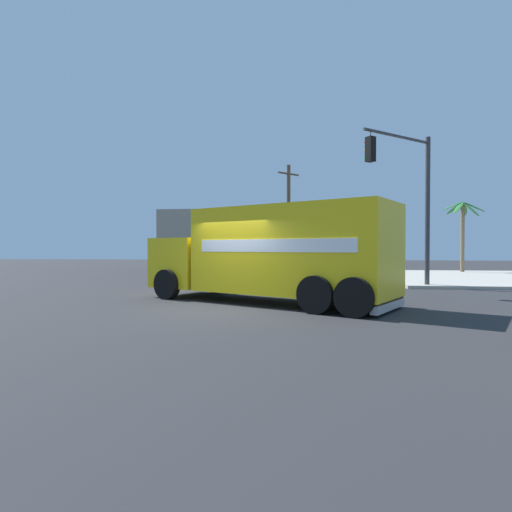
{
  "coord_description": "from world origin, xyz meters",
  "views": [
    {
      "loc": [
        2.33,
        -11.51,
        1.7
      ],
      "look_at": [
        0.8,
        1.4,
        1.46
      ],
      "focal_mm": 29.44,
      "sensor_mm": 36.0,
      "label": 1
    }
  ],
  "objects_px": {
    "utility_pole": "(289,216)",
    "palm_tree_far": "(462,224)",
    "traffic_light_primary": "(410,186)",
    "delivery_truck": "(273,254)"
  },
  "relations": [
    {
      "from": "delivery_truck",
      "to": "palm_tree_far",
      "type": "xyz_separation_m",
      "value": [
        11.4,
        16.42,
        1.81
      ]
    },
    {
      "from": "delivery_truck",
      "to": "traffic_light_primary",
      "type": "bearing_deg",
      "value": 43.71
    },
    {
      "from": "delivery_truck",
      "to": "traffic_light_primary",
      "type": "distance_m",
      "value": 7.82
    },
    {
      "from": "delivery_truck",
      "to": "palm_tree_far",
      "type": "distance_m",
      "value": 20.07
    },
    {
      "from": "delivery_truck",
      "to": "utility_pole",
      "type": "distance_m",
      "value": 20.92
    },
    {
      "from": "utility_pole",
      "to": "palm_tree_far",
      "type": "bearing_deg",
      "value": -20.11
    },
    {
      "from": "palm_tree_far",
      "to": "traffic_light_primary",
      "type": "bearing_deg",
      "value": -118.24
    },
    {
      "from": "palm_tree_far",
      "to": "utility_pole",
      "type": "bearing_deg",
      "value": 159.89
    },
    {
      "from": "delivery_truck",
      "to": "traffic_light_primary",
      "type": "xyz_separation_m",
      "value": [
        5.29,
        5.06,
        2.74
      ]
    },
    {
      "from": "delivery_truck",
      "to": "palm_tree_far",
      "type": "relative_size",
      "value": 1.77
    }
  ]
}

